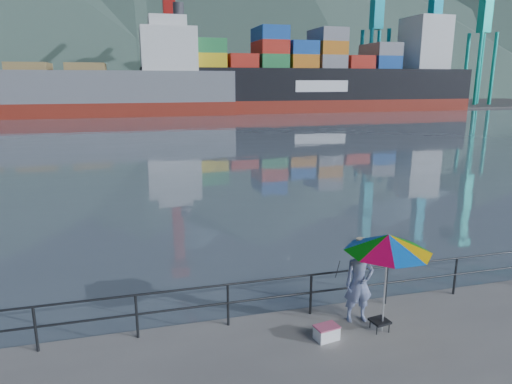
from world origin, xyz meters
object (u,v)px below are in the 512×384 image
cooler_bag (326,333)px  bulk_carrier (67,90)px  beach_umbrella (388,243)px  container_ship (319,79)px  fisherman (359,283)px

cooler_bag → bulk_carrier: bearing=90.6°
beach_umbrella → container_ship: container_ship is taller
fisherman → cooler_bag: fisherman is taller
fisherman → bulk_carrier: (-14.78, 72.46, 3.11)m
cooler_bag → bulk_carrier: bulk_carrier is taller
beach_umbrella → bulk_carrier: bulk_carrier is taller
fisherman → beach_umbrella: beach_umbrella is taller
beach_umbrella → container_ship: size_ratio=0.04×
bulk_carrier → fisherman: bearing=-78.5°
beach_umbrella → cooler_bag: bearing=178.6°
cooler_bag → bulk_carrier: size_ratio=0.01×
cooler_bag → container_ship: (30.99, 74.78, 5.67)m
bulk_carrier → container_ship: size_ratio=0.92×
fisherman → beach_umbrella: bearing=-57.5°
fisherman → cooler_bag: 1.40m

